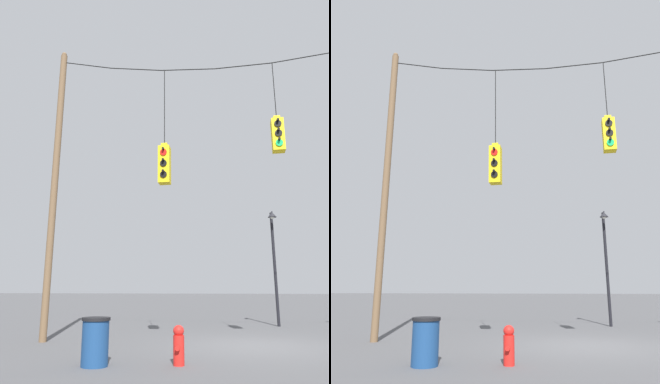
# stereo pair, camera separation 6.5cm
# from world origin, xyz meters

# --- Properties ---
(ground_plane) EXTENTS (200.00, 200.00, 0.00)m
(ground_plane) POSITION_xyz_m (0.00, 0.00, 0.00)
(ground_plane) COLOR #4C4C4F
(utility_pole_left) EXTENTS (0.21, 0.21, 9.29)m
(utility_pole_left) POSITION_xyz_m (-5.92, -0.32, 4.64)
(utility_pole_left) COLOR brown
(utility_pole_left) RESTS_ON ground_plane
(span_wire) EXTENTS (11.86, 0.03, 0.87)m
(span_wire) POSITION_xyz_m (0.00, -0.32, 8.36)
(span_wire) COLOR black
(traffic_light_near_right_pole) EXTENTS (0.34, 0.46, 3.75)m
(traffic_light_near_right_pole) POSITION_xyz_m (-2.44, -0.33, 5.06)
(traffic_light_near_right_pole) COLOR yellow
(traffic_light_near_left_pole) EXTENTS (0.34, 0.46, 2.85)m
(traffic_light_near_left_pole) POSITION_xyz_m (0.87, -0.33, 5.74)
(traffic_light_near_left_pole) COLOR yellow
(street_lamp) EXTENTS (0.36, 0.64, 4.59)m
(street_lamp) POSITION_xyz_m (1.11, 5.37, 3.02)
(street_lamp) COLOR black
(street_lamp) RESTS_ON ground_plane
(fire_hydrant) EXTENTS (0.22, 0.30, 0.75)m
(fire_hydrant) POSITION_xyz_m (-1.68, -2.90, 0.38)
(fire_hydrant) COLOR red
(fire_hydrant) RESTS_ON ground_plane
(trash_bin) EXTENTS (0.57, 0.57, 0.90)m
(trash_bin) POSITION_xyz_m (-3.28, -3.27, 0.46)
(trash_bin) COLOR navy
(trash_bin) RESTS_ON ground_plane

